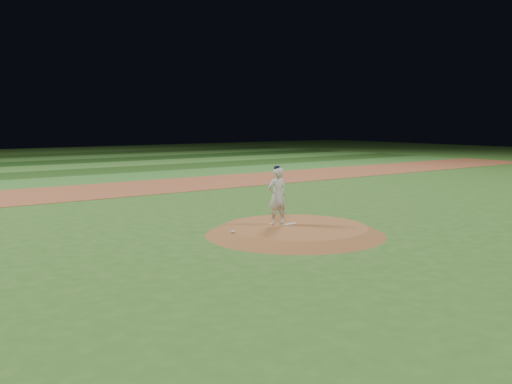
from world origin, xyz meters
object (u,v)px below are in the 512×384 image
pitching_rubber (290,224)px  pitcher_on_mound (277,196)px  pitchers_mound (295,230)px  rosin_bag (233,232)px

pitching_rubber → pitcher_on_mound: size_ratio=0.28×
pitching_rubber → pitcher_on_mound: 0.98m
pitchers_mound → pitcher_on_mound: (-0.25, 0.57, 1.03)m
rosin_bag → pitcher_on_mound: size_ratio=0.07×
pitchers_mound → pitcher_on_mound: bearing=114.1°
rosin_bag → pitcher_on_mound: pitcher_on_mound is taller
pitchers_mound → rosin_bag: 2.14m
rosin_bag → pitchers_mound: bearing=-7.4°
pitchers_mound → pitching_rubber: 0.34m
pitchers_mound → rosin_bag: rosin_bag is taller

